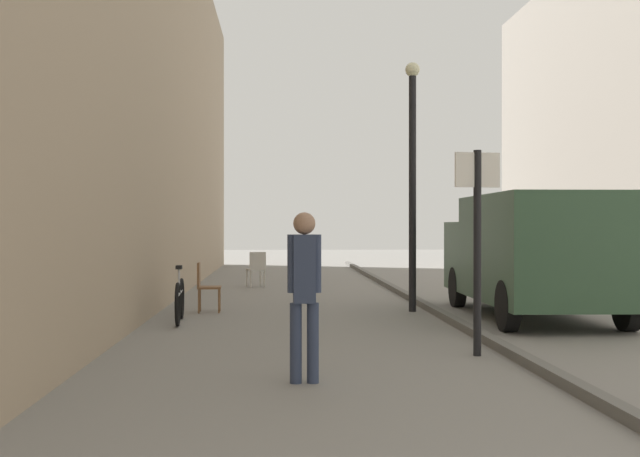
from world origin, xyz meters
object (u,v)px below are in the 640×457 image
object	(u,v)px
bicycle_leaning	(180,300)
cafe_chair_by_doorway	(257,267)
pedestrian_main_foreground	(304,285)
delivery_van	(532,251)
street_sign_post	(477,234)
lamp_post	(412,169)
cafe_chair_near_window	(205,283)

from	to	relation	value
bicycle_leaning	cafe_chair_by_doorway	bearing A→B (deg)	78.50
pedestrian_main_foreground	bicycle_leaning	distance (m)	5.68
pedestrian_main_foreground	bicycle_leaning	size ratio (longest dim) A/B	1.01
delivery_van	bicycle_leaning	size ratio (longest dim) A/B	3.07
street_sign_post	bicycle_leaning	size ratio (longest dim) A/B	1.47
lamp_post	cafe_chair_near_window	distance (m)	4.51
pedestrian_main_foreground	cafe_chair_near_window	bearing A→B (deg)	-77.57
lamp_post	bicycle_leaning	world-z (taller)	lamp_post
lamp_post	cafe_chair_by_doorway	xyz separation A→B (m)	(-3.13, 6.18, -2.18)
delivery_van	street_sign_post	world-z (taller)	street_sign_post
cafe_chair_by_doorway	delivery_van	bearing A→B (deg)	-73.31
lamp_post	cafe_chair_near_window	size ratio (longest dim) A/B	5.06
street_sign_post	cafe_chair_by_doorway	size ratio (longest dim) A/B	2.77
lamp_post	bicycle_leaning	distance (m)	5.07
pedestrian_main_foreground	street_sign_post	world-z (taller)	street_sign_post
bicycle_leaning	pedestrian_main_foreground	bearing A→B (deg)	-73.36
pedestrian_main_foreground	cafe_chair_by_doorway	bearing A→B (deg)	-87.39
street_sign_post	cafe_chair_by_doorway	xyz separation A→B (m)	(-3.08, 11.37, -1.00)
pedestrian_main_foreground	cafe_chair_by_doorway	world-z (taller)	pedestrian_main_foreground
cafe_chair_near_window	delivery_van	bearing A→B (deg)	76.49
street_sign_post	cafe_chair_by_doorway	distance (m)	11.82
bicycle_leaning	cafe_chair_by_doorway	distance (m)	7.79
pedestrian_main_foreground	street_sign_post	distance (m)	2.83
pedestrian_main_foreground	delivery_van	distance (m)	7.12
street_sign_post	lamp_post	bearing A→B (deg)	-100.40
lamp_post	bicycle_leaning	bearing A→B (deg)	-160.11
delivery_van	cafe_chair_near_window	bearing A→B (deg)	169.57
delivery_van	cafe_chair_by_doorway	world-z (taller)	delivery_van
cafe_chair_near_window	lamp_post	bearing A→B (deg)	86.80
pedestrian_main_foreground	lamp_post	xyz separation A→B (m)	(2.29, 6.83, 1.69)
lamp_post	cafe_chair_by_doorway	world-z (taller)	lamp_post
delivery_van	cafe_chair_by_doorway	distance (m)	8.93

